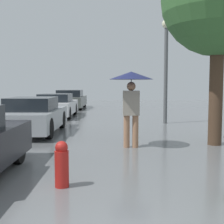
% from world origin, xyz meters
% --- Properties ---
extents(pedestrian, '(1.11, 1.11, 1.92)m').
position_xyz_m(pedestrian, '(-0.01, 5.90, 1.54)').
color(pedestrian, '#9E7051').
rests_on(pedestrian, ground_plane).
extents(parked_car_second, '(1.66, 3.85, 1.18)m').
position_xyz_m(parked_car_second, '(-3.09, 8.32, 0.56)').
color(parked_car_second, '#9EA3A8').
rests_on(parked_car_second, ground_plane).
extents(parked_car_third, '(1.71, 3.94, 1.15)m').
position_xyz_m(parked_car_third, '(-3.26, 13.50, 0.55)').
color(parked_car_third, silver).
rests_on(parked_car_third, ground_plane).
extents(parked_car_farthest, '(1.82, 4.45, 1.24)m').
position_xyz_m(parked_car_farthest, '(-3.29, 19.02, 0.58)').
color(parked_car_farthest, '#4C514C').
rests_on(parked_car_farthest, ground_plane).
extents(street_lamp, '(0.36, 0.36, 4.21)m').
position_xyz_m(street_lamp, '(1.70, 10.86, 2.66)').
color(street_lamp, '#515456').
rests_on(street_lamp, ground_plane).
extents(fire_hydrant, '(0.22, 0.22, 0.72)m').
position_xyz_m(fire_hydrant, '(-1.27, 2.83, 0.36)').
color(fire_hydrant, '#B21E19').
rests_on(fire_hydrant, ground_plane).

